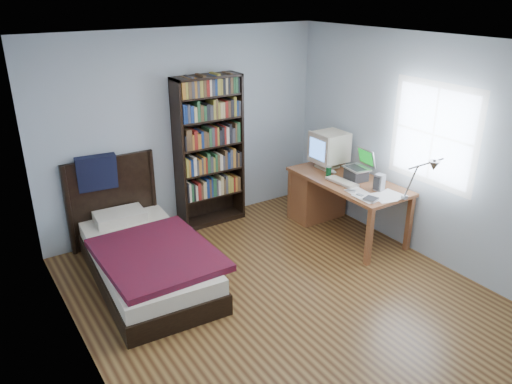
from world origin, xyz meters
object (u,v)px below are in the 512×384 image
Objects in this scene: laptop at (358,171)px; bookshelf at (209,152)px; desk_lamp at (429,169)px; soda_can at (329,172)px; crt_monitor at (329,148)px; keyboard at (342,182)px; speaker at (380,182)px; desk at (324,192)px; bed at (143,255)px.

bookshelf is (-1.36, 1.28, 0.14)m from laptop.
desk_lamp is 4.97× the size of soda_can.
crt_monitor is 0.62m from keyboard.
laptop is at bearing -89.05° from crt_monitor.
speaker is (-0.02, -0.94, -0.17)m from crt_monitor.
desk_lamp is (0.00, -1.58, 0.80)m from desk.
laptop is at bearing -6.93° from keyboard.
desk_lamp is 0.80m from speaker.
speaker is at bearing -94.50° from laptop.
crt_monitor is at bearing 75.25° from speaker.
speaker is (0.06, -0.89, 0.41)m from desk.
crt_monitor is at bearing 87.13° from desk_lamp.
soda_can is 0.06× the size of bookshelf.
desk is 12.86× the size of soda_can.
desk_lamp reaches higher than laptop.
soda_can is at bearing -121.40° from desk.
laptop is 0.90× the size of keyboard.
keyboard is at bearing -10.99° from bed.
crt_monitor reaches higher than keyboard.
keyboard is at bearing -48.40° from bookshelf.
bed reaches higher than desk.
soda_can is at bearing -4.76° from bed.
speaker is 0.10× the size of bookshelf.
crt_monitor is 0.39m from soda_can.
crt_monitor is 3.93× the size of soda_can.
bed is (-2.40, 0.47, -0.49)m from keyboard.
speaker is 0.09× the size of bed.
soda_can is (-0.22, 0.28, -0.05)m from laptop.
keyboard is 0.27m from soda_can.
crt_monitor is 0.25× the size of bookshelf.
desk is 2.54m from bed.
desk_lamp is at bearing -31.80° from bed.
desk_lamp is 1.21m from keyboard.
soda_can is at bearing 83.64° from keyboard.
laptop is 1.91× the size of speaker.
bed is (-2.62, -0.06, -0.75)m from crt_monitor.
bookshelf is (-1.33, 1.68, 0.15)m from speaker.
crt_monitor reaches higher than desk.
bookshelf is at bearing 127.79° from keyboard.
keyboard is at bearing -106.35° from desk.
crt_monitor is at bearing 62.98° from keyboard.
desk is 3.72× the size of keyboard.
laptop is (0.01, -0.54, -0.16)m from crt_monitor.
speaker is at bearing -67.73° from keyboard.
soda_can is 2.48m from bed.
desk is at bearing -149.71° from crt_monitor.
keyboard is 2.13× the size of speaker.
desk is 7.93× the size of speaker.
desk_lamp reaches higher than keyboard.
keyboard is 0.47m from speaker.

